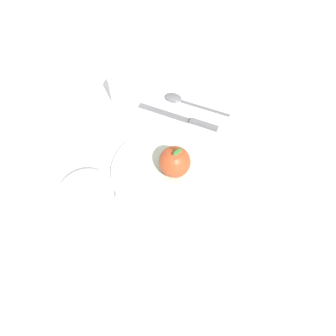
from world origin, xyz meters
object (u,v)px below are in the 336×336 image
Objects in this scene: knife at (184,119)px; side_bowl at (86,194)px; dinner_plate at (168,171)px; cup at (123,87)px; linen_napkin at (142,236)px; apple at (175,162)px; spoon at (181,100)px.

side_bowl is at bearing -74.12° from knife.
side_bowl reaches higher than knife.
dinner_plate is 0.19m from side_bowl.
dinner_plate is 0.27m from cup.
side_bowl is at bearing -99.76° from dinner_plate.
cup reaches higher than linen_napkin.
apple is 0.20m from side_bowl.
side_bowl is 0.32m from knife.
apple reaches higher than knife.
spoon is at bearing 139.93° from dinner_plate.
dinner_plate is at bearing 129.96° from linen_napkin.
linen_napkin is at bearing -44.15° from spoon.
spoon is (-0.18, 0.15, -0.00)m from dinner_plate.
knife is 1.18× the size of spoon.
cup is 0.48× the size of linen_napkin.
linen_napkin is (0.14, 0.06, -0.02)m from side_bowl.
spoon is 1.04× the size of linen_napkin.
apple is 0.52× the size of spoon.
apple is at bearing 39.97° from dinner_plate.
spoon is 0.40m from linen_napkin.
cup reaches higher than side_bowl.
cup is at bearing -147.29° from knife.
side_bowl is at bearing -102.58° from apple.
dinner_plate reaches higher than knife.
cup is 0.46× the size of spoon.
cup is at bearing 157.81° from linen_napkin.
linen_napkin is (0.38, -0.15, -0.04)m from cup.
cup is at bearing 138.41° from side_bowl.
cup is 0.41m from linen_napkin.
knife is 0.07m from spoon.
knife is at bearing -24.80° from spoon.
dinner_plate is at bearing -140.03° from apple.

